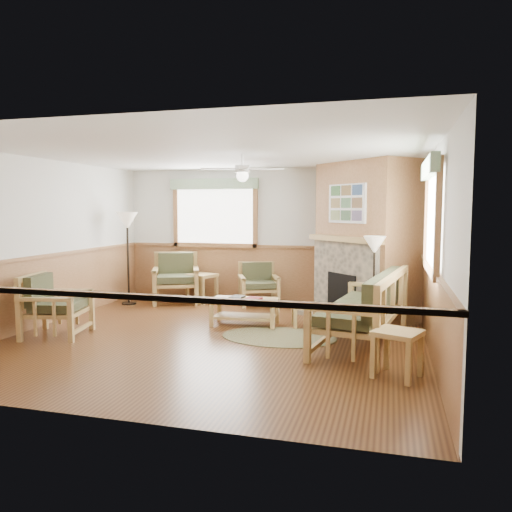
% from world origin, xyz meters
% --- Properties ---
extents(floor, '(6.00, 6.00, 0.01)m').
position_xyz_m(floor, '(0.00, 0.00, -0.01)').
color(floor, '#522F16').
rests_on(floor, ground).
extents(ceiling, '(6.00, 6.00, 0.01)m').
position_xyz_m(ceiling, '(0.00, 0.00, 2.70)').
color(ceiling, white).
rests_on(ceiling, floor).
extents(wall_back, '(6.00, 0.02, 2.70)m').
position_xyz_m(wall_back, '(0.00, 3.00, 1.35)').
color(wall_back, silver).
rests_on(wall_back, floor).
extents(wall_front, '(6.00, 0.02, 2.70)m').
position_xyz_m(wall_front, '(0.00, -3.00, 1.35)').
color(wall_front, silver).
rests_on(wall_front, floor).
extents(wall_left, '(0.02, 6.00, 2.70)m').
position_xyz_m(wall_left, '(-3.00, 0.00, 1.35)').
color(wall_left, silver).
rests_on(wall_left, floor).
extents(wall_right, '(0.02, 6.00, 2.70)m').
position_xyz_m(wall_right, '(3.00, 0.00, 1.35)').
color(wall_right, silver).
rests_on(wall_right, floor).
extents(wainscot, '(6.00, 6.00, 1.10)m').
position_xyz_m(wainscot, '(0.00, 0.00, 0.55)').
color(wainscot, '#99683E').
rests_on(wainscot, floor).
extents(fireplace, '(3.11, 3.11, 2.70)m').
position_xyz_m(fireplace, '(2.05, 2.05, 1.35)').
color(fireplace, '#99683E').
rests_on(fireplace, floor).
extents(window_back, '(1.90, 0.16, 1.50)m').
position_xyz_m(window_back, '(-1.10, 2.96, 2.53)').
color(window_back, white).
rests_on(window_back, wall_back).
extents(window_right, '(0.16, 1.90, 1.50)m').
position_xyz_m(window_right, '(2.96, -0.20, 2.53)').
color(window_right, white).
rests_on(window_right, wall_right).
extents(ceiling_fan, '(1.59, 1.59, 0.36)m').
position_xyz_m(ceiling_fan, '(0.30, 0.30, 2.66)').
color(ceiling_fan, white).
rests_on(ceiling_fan, ceiling).
extents(sofa, '(2.36, 1.28, 1.03)m').
position_xyz_m(sofa, '(2.08, 0.09, 0.51)').
color(sofa, tan).
rests_on(sofa, floor).
extents(armchair_back_left, '(1.17, 1.17, 1.00)m').
position_xyz_m(armchair_back_left, '(-1.73, 2.35, 0.50)').
color(armchair_back_left, tan).
rests_on(armchair_back_left, floor).
extents(armchair_back_right, '(0.97, 0.97, 0.82)m').
position_xyz_m(armchair_back_right, '(-0.05, 2.55, 0.41)').
color(armchair_back_right, tan).
rests_on(armchair_back_right, floor).
extents(armchair_left, '(0.97, 0.97, 0.92)m').
position_xyz_m(armchair_left, '(-2.34, -0.56, 0.46)').
color(armchair_left, tan).
rests_on(armchair_left, floor).
extents(coffee_table, '(1.11, 0.60, 0.43)m').
position_xyz_m(coffee_table, '(0.18, 0.83, 0.22)').
color(coffee_table, tan).
rests_on(coffee_table, floor).
extents(end_table_chairs, '(0.65, 0.64, 0.57)m').
position_xyz_m(end_table_chairs, '(-1.25, 2.55, 0.29)').
color(end_table_chairs, tan).
rests_on(end_table_chairs, floor).
extents(end_table_sofa, '(0.62, 0.61, 0.54)m').
position_xyz_m(end_table_sofa, '(2.55, -1.15, 0.27)').
color(end_table_sofa, tan).
rests_on(end_table_sofa, floor).
extents(footstool, '(0.52, 0.52, 0.37)m').
position_xyz_m(footstool, '(1.15, 0.97, 0.18)').
color(footstool, tan).
rests_on(footstool, floor).
extents(braided_rug, '(2.20, 2.20, 0.01)m').
position_xyz_m(braided_rug, '(0.88, 0.20, 0.01)').
color(braided_rug, brown).
rests_on(braided_rug, floor).
extents(floor_lamp_left, '(0.54, 0.54, 1.84)m').
position_xyz_m(floor_lamp_left, '(-2.55, 1.93, 0.92)').
color(floor_lamp_left, black).
rests_on(floor_lamp_left, floor).
extents(floor_lamp_right, '(0.38, 0.38, 1.49)m').
position_xyz_m(floor_lamp_right, '(2.21, 0.91, 0.74)').
color(floor_lamp_right, black).
rests_on(floor_lamp_right, floor).
extents(book_red, '(0.27, 0.33, 0.03)m').
position_xyz_m(book_red, '(0.33, 0.78, 0.46)').
color(book_red, maroon).
rests_on(book_red, coffee_table).
extents(book_dark, '(0.23, 0.29, 0.03)m').
position_xyz_m(book_dark, '(0.03, 0.90, 0.46)').
color(book_dark, '#272620').
rests_on(book_dark, coffee_table).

